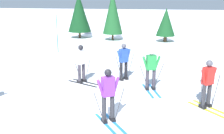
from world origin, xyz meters
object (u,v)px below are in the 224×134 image
Objects in this scene: skier_blue at (124,61)px; conifer_far_right at (79,13)px; trail_marker_pole at (57,34)px; conifer_far_left at (113,12)px; skier_purple at (108,94)px; conifer_far_centre at (166,22)px; skier_green at (151,69)px; skier_red at (208,83)px; skier_white at (81,63)px.

conifer_far_right is at bearing 114.45° from skier_blue.
conifer_far_left reaches higher than trail_marker_pole.
trail_marker_pole is at bearing 117.88° from skier_purple.
conifer_far_centre is at bearing 81.32° from skier_purple.
skier_green is at bearing 68.18° from skier_purple.
conifer_far_centre reaches higher than skier_red.
skier_purple is 0.68× the size of trail_marker_pole.
trail_marker_pole is (-3.29, 6.04, 0.34)m from skier_white.
conifer_far_right is at bearing 166.37° from conifer_far_left.
skier_red is at bearing -68.37° from conifer_far_left.
trail_marker_pole reaches higher than skier_green.
skier_green is (1.23, -1.09, -0.00)m from skier_blue.
conifer_far_centre reaches higher than skier_blue.
skier_red is 11.52m from trail_marker_pole.
conifer_far_left is (-2.15, 10.80, 1.40)m from skier_blue.
conifer_far_left is (-0.34, 11.42, 1.40)m from skier_white.
skier_red is (3.17, -2.61, -0.00)m from skier_blue.
conifer_far_right reaches higher than skier_green.
skier_white is at bearing 158.19° from skier_red.
skier_blue is 10.84m from conifer_far_centre.
skier_purple is 3.34m from skier_green.
skier_blue is at bearing -102.00° from conifer_far_centre.
skier_blue is at bearing -46.77° from trail_marker_pole.
trail_marker_pole reaches higher than skier_purple.
trail_marker_pole is 6.23m from conifer_far_left.
conifer_far_left is (-2.14, 14.99, 1.40)m from skier_purple.
skier_blue is 1.91m from skier_white.
skier_white is 1.00× the size of skier_green.
skier_blue is 0.63× the size of conifer_far_centre.
skier_green is at bearing -94.97° from conifer_far_centre.
skier_red is at bearing -59.26° from conifer_far_right.
skier_green is at bearing -8.83° from skier_white.
skier_green is (-1.94, 1.52, -0.00)m from skier_red.
conifer_far_centre is at bearing 35.14° from trail_marker_pole.
skier_white is 12.72m from conifer_far_right.
skier_blue is 12.76m from conifer_far_right.
skier_green is 0.44× the size of conifer_far_right.
skier_purple is at bearing -153.55° from skier_red.
conifer_far_right reaches higher than skier_red.
conifer_far_centre is (7.50, -0.97, -0.62)m from conifer_far_right.
skier_red and skier_green have the same top height.
skier_blue is 1.00× the size of skier_purple.
skier_blue is 1.00× the size of skier_white.
conifer_far_centre is (4.05, 11.20, 0.69)m from skier_white.
trail_marker_pole is 0.62× the size of conifer_far_left.
conifer_far_right is (-0.16, 6.14, 0.96)m from trail_marker_pole.
conifer_far_left is (-3.38, 11.89, 1.40)m from skier_green.
conifer_far_left is at bearing -13.63° from conifer_far_right.
skier_blue is 1.65m from skier_green.
skier_white is at bearing -109.90° from conifer_far_centre.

